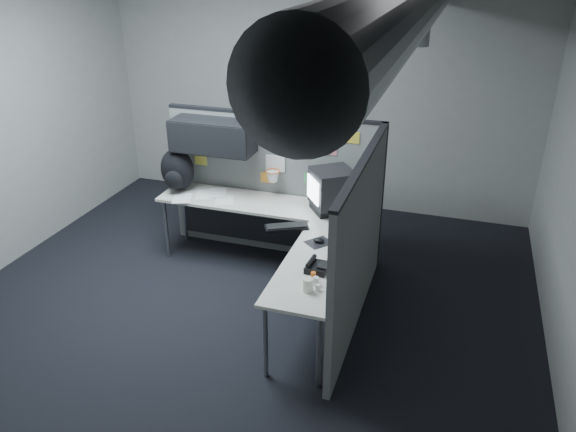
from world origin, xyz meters
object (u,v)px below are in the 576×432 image
(desk, at_px, (276,226))
(backpack, at_px, (177,171))
(monitor, at_px, (332,190))
(keyboard, at_px, (287,227))
(phone, at_px, (317,267))

(desk, height_order, backpack, backpack)
(monitor, relative_size, backpack, 1.15)
(desk, height_order, keyboard, keyboard)
(monitor, height_order, phone, monitor)
(monitor, relative_size, phone, 2.58)
(phone, bearing_deg, backpack, 161.91)
(monitor, height_order, keyboard, monitor)
(desk, distance_m, phone, 1.14)
(desk, xyz_separation_m, phone, (0.68, -0.91, 0.15))
(phone, bearing_deg, desk, 140.71)
(desk, distance_m, backpack, 1.35)
(desk, relative_size, phone, 10.85)
(monitor, xyz_separation_m, phone, (0.17, -1.20, -0.20))
(desk, relative_size, keyboard, 5.27)
(keyboard, bearing_deg, monitor, 76.20)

